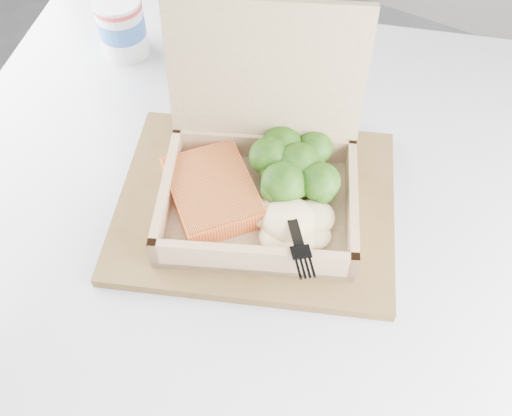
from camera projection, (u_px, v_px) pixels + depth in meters
The scene contains 9 objects.
cafe_table at pixel (239, 278), 0.86m from camera, with size 1.03×1.03×0.73m.
serving_tray at pixel (256, 204), 0.70m from camera, with size 0.34×0.27×0.01m, color brown.
takeout_container at pixel (261, 161), 0.67m from camera, with size 0.29×0.28×0.21m.
salmon_fillet at pixel (212, 192), 0.68m from camera, with size 0.09×0.12×0.03m, color orange.
broccoli_pile at pixel (298, 169), 0.68m from camera, with size 0.12×0.12×0.04m, color #3B751A, non-canonical shape.
mashed_potatoes at pixel (289, 220), 0.65m from camera, with size 0.10×0.09×0.03m, color beige.
plastic_fork at pixel (286, 197), 0.65m from camera, with size 0.11×0.13×0.02m.
paper_cup at pixel (122, 26), 0.85m from camera, with size 0.07×0.07×0.09m.
receipt at pixel (317, 103), 0.82m from camera, with size 0.08×0.14×0.00m, color white.
Camera 1 is at (0.86, 0.09, 1.30)m, focal length 40.00 mm.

